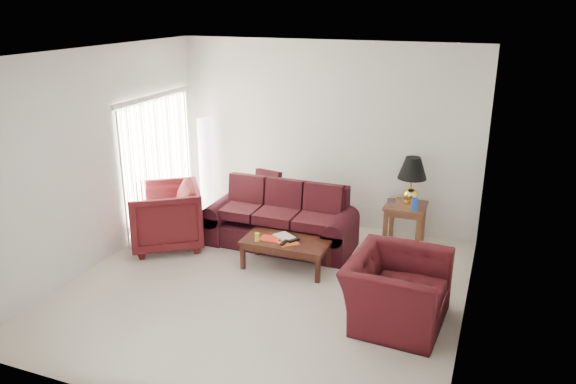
# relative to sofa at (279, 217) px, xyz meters

# --- Properties ---
(floor) EXTENTS (5.00, 5.00, 0.00)m
(floor) POSITION_rel_sofa_xyz_m (0.32, -1.32, -0.46)
(floor) COLOR beige
(floor) RESTS_ON ground
(blinds) EXTENTS (0.10, 2.00, 2.16)m
(blinds) POSITION_rel_sofa_xyz_m (-2.10, -0.02, 0.62)
(blinds) COLOR silver
(blinds) RESTS_ON ground
(sofa) EXTENTS (2.28, 1.00, 0.93)m
(sofa) POSITION_rel_sofa_xyz_m (0.00, 0.00, 0.00)
(sofa) COLOR black
(sofa) RESTS_ON ground
(throw_pillow) EXTENTS (0.47, 0.29, 0.46)m
(throw_pillow) POSITION_rel_sofa_xyz_m (-0.48, 0.66, 0.27)
(throw_pillow) COLOR black
(throw_pillow) RESTS_ON sofa
(end_table) EXTENTS (0.62, 0.62, 0.65)m
(end_table) POSITION_rel_sofa_xyz_m (1.77, 0.72, -0.14)
(end_table) COLOR #582B1E
(end_table) RESTS_ON ground
(table_lamp) EXTENTS (0.52, 0.52, 0.73)m
(table_lamp) POSITION_rel_sofa_xyz_m (1.82, 0.78, 0.55)
(table_lamp) COLOR #E9C548
(table_lamp) RESTS_ON end_table
(clock) EXTENTS (0.14, 0.08, 0.13)m
(clock) POSITION_rel_sofa_xyz_m (1.57, 0.59, 0.25)
(clock) COLOR silver
(clock) RESTS_ON end_table
(blue_canister) EXTENTS (0.14, 0.14, 0.18)m
(blue_canister) POSITION_rel_sofa_xyz_m (1.93, 0.52, 0.28)
(blue_canister) COLOR #1A3FAD
(blue_canister) RESTS_ON end_table
(picture_frame) EXTENTS (0.19, 0.20, 0.05)m
(picture_frame) POSITION_rel_sofa_xyz_m (1.58, 0.95, 0.27)
(picture_frame) COLOR white
(picture_frame) RESTS_ON end_table
(floor_lamp) EXTENTS (0.28, 0.28, 1.70)m
(floor_lamp) POSITION_rel_sofa_xyz_m (-1.74, 0.88, 0.38)
(floor_lamp) COLOR white
(floor_lamp) RESTS_ON ground
(armchair_left) EXTENTS (1.45, 1.44, 0.96)m
(armchair_left) POSITION_rel_sofa_xyz_m (-1.60, -0.66, 0.01)
(armchair_left) COLOR #461013
(armchair_left) RESTS_ON ground
(armchair_right) EXTENTS (1.15, 1.29, 0.80)m
(armchair_right) POSITION_rel_sofa_xyz_m (2.07, -1.50, -0.07)
(armchair_right) COLOR #3B0D12
(armchair_right) RESTS_ON ground
(coffee_table) EXTENTS (1.32, 0.92, 0.42)m
(coffee_table) POSITION_rel_sofa_xyz_m (0.38, -0.69, -0.25)
(coffee_table) COLOR black
(coffee_table) RESTS_ON ground
(magazine_red) EXTENTS (0.28, 0.21, 0.02)m
(magazine_red) POSITION_rel_sofa_xyz_m (0.16, -0.74, -0.04)
(magazine_red) COLOR red
(magazine_red) RESTS_ON coffee_table
(magazine_white) EXTENTS (0.35, 0.33, 0.02)m
(magazine_white) POSITION_rel_sofa_xyz_m (0.31, -0.59, -0.04)
(magazine_white) COLOR silver
(magazine_white) RESTS_ON coffee_table
(magazine_orange) EXTENTS (0.33, 0.33, 0.02)m
(magazine_orange) POSITION_rel_sofa_xyz_m (0.45, -0.79, -0.04)
(magazine_orange) COLOR #D24C18
(magazine_orange) RESTS_ON coffee_table
(remote_a) EXTENTS (0.06, 0.18, 0.02)m
(remote_a) POSITION_rel_sofa_xyz_m (0.41, -0.83, -0.01)
(remote_a) COLOR black
(remote_a) RESTS_ON coffee_table
(remote_b) EXTENTS (0.14, 0.18, 0.02)m
(remote_b) POSITION_rel_sofa_xyz_m (0.50, -0.71, -0.01)
(remote_b) COLOR black
(remote_b) RESTS_ON coffee_table
(yellow_glass) EXTENTS (0.07, 0.07, 0.12)m
(yellow_glass) POSITION_rel_sofa_xyz_m (0.02, -0.86, 0.02)
(yellow_glass) COLOR yellow
(yellow_glass) RESTS_ON coffee_table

